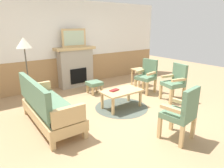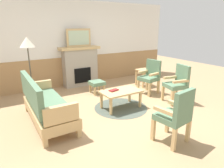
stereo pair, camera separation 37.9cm
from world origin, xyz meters
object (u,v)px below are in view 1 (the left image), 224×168
at_px(book_on_table, 114,90).
at_px(couch, 48,107).
at_px(armchair_near_fireplace, 147,74).
at_px(armchair_by_window_left, 175,81).
at_px(framed_picture, 74,38).
at_px(floor_lamp_by_couch, 24,47).
at_px(side_table, 140,72).
at_px(fireplace, 76,67).
at_px(coffee_table, 122,93).
at_px(footstool, 94,84).
at_px(armchair_front_left, 182,112).

bearing_deg(book_on_table, couch, 177.57).
xyz_separation_m(armchair_near_fireplace, armchair_by_window_left, (0.11, -0.92, 0.00)).
distance_m(framed_picture, floor_lamp_by_couch, 1.84).
bearing_deg(armchair_near_fireplace, book_on_table, -165.32).
xyz_separation_m(armchair_by_window_left, side_table, (0.21, 1.56, -0.10)).
bearing_deg(couch, fireplace, 52.12).
bearing_deg(armchair_by_window_left, fireplace, 119.91).
relative_size(couch, coffee_table, 1.88).
height_order(footstool, armchair_by_window_left, armchair_by_window_left).
xyz_separation_m(framed_picture, floor_lamp_by_couch, (-1.66, -0.78, -0.11)).
xyz_separation_m(footstool, side_table, (1.67, -0.16, 0.15)).
bearing_deg(floor_lamp_by_couch, side_table, -6.06).
distance_m(coffee_table, armchair_front_left, 1.72).
bearing_deg(couch, framed_picture, 52.12).
distance_m(book_on_table, side_table, 2.11).
xyz_separation_m(book_on_table, footstool, (0.17, 1.20, -0.17)).
bearing_deg(floor_lamp_by_couch, footstool, -6.67).
bearing_deg(side_table, armchair_near_fireplace, -116.10).
xyz_separation_m(footstool, armchair_by_window_left, (1.46, -1.72, 0.25)).
bearing_deg(coffee_table, floor_lamp_by_couch, 139.52).
height_order(book_on_table, side_table, side_table).
height_order(fireplace, armchair_near_fireplace, fireplace).
bearing_deg(armchair_by_window_left, armchair_near_fireplace, 96.82).
bearing_deg(footstool, framed_picture, 95.54).
height_order(fireplace, footstool, fireplace).
bearing_deg(book_on_table, floor_lamp_by_couch, 138.60).
xyz_separation_m(book_on_table, armchair_by_window_left, (1.63, -0.52, 0.08)).
xyz_separation_m(armchair_near_fireplace, armchair_front_left, (-1.42, -2.20, 0.00)).
xyz_separation_m(coffee_table, armchair_front_left, (-0.06, -1.71, 0.15)).
distance_m(armchair_front_left, side_table, 3.33).
bearing_deg(armchair_front_left, fireplace, 90.38).
bearing_deg(armchair_front_left, footstool, 88.67).
relative_size(footstool, floor_lamp_by_couch, 0.24).
xyz_separation_m(framed_picture, side_table, (1.76, -1.15, -1.13)).
bearing_deg(couch, coffee_table, -5.06).
height_order(book_on_table, armchair_by_window_left, armchair_by_window_left).
bearing_deg(fireplace, footstool, -84.46).
distance_m(coffee_table, side_table, 2.02).
height_order(book_on_table, floor_lamp_by_couch, floor_lamp_by_couch).
height_order(coffee_table, armchair_by_window_left, armchair_by_window_left).
bearing_deg(book_on_table, fireplace, 88.19).
bearing_deg(armchair_near_fireplace, armchair_by_window_left, -83.18).
distance_m(coffee_table, book_on_table, 0.19).
relative_size(footstool, armchair_front_left, 0.41).
distance_m(fireplace, book_on_table, 2.20).
distance_m(fireplace, floor_lamp_by_couch, 2.00).
height_order(couch, armchair_near_fireplace, same).
relative_size(fireplace, framed_picture, 1.62).
bearing_deg(coffee_table, framed_picture, 92.14).
relative_size(framed_picture, armchair_front_left, 0.82).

